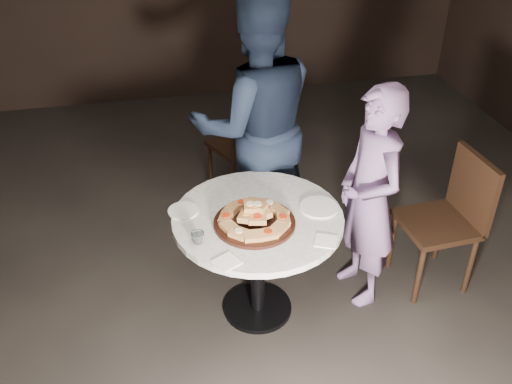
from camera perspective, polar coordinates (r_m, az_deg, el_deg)
The scene contains 13 objects.
floor at distance 3.62m, azimuth -0.08°, elevation -12.73°, with size 7.00×7.00×0.00m, color black.
table at distance 3.30m, azimuth 0.18°, elevation -4.32°, with size 1.22×1.22×0.73m.
serving_board at distance 3.15m, azimuth -0.15°, elevation -3.10°, with size 0.45×0.45×0.02m, color black.
focaccia_pile at distance 3.13m, azimuth -0.16°, elevation -2.45°, with size 0.41×0.40×0.11m.
plate_left at distance 3.28m, azimuth -7.29°, elevation -1.86°, with size 0.18×0.18×0.01m, color white.
plate_right at distance 3.29m, azimuth 6.30°, elevation -1.52°, with size 0.22×0.22×0.01m, color white.
water_glass at distance 3.02m, azimuth -5.84°, elevation -4.58°, with size 0.07×0.07×0.07m, color silver.
napkin_near at distance 2.90m, azimuth -2.89°, elevation -6.98°, with size 0.11×0.11×0.01m, color white.
napkin_far at distance 3.05m, azimuth 7.02°, elevation -4.88°, with size 0.12×0.12×0.01m, color white.
chair_far at distance 4.44m, azimuth -1.02°, elevation 4.98°, with size 0.54×0.55×0.87m.
chair_right at distance 3.80m, azimuth 18.96°, elevation -1.98°, with size 0.47×0.45×0.91m.
diner_navy at distance 3.78m, azimuth -0.07°, elevation 6.69°, with size 0.88×0.69×1.82m, color black.
diner_teal at distance 3.45m, azimuth 11.29°, elevation -0.68°, with size 0.52×0.34×1.43m, color slate.
Camera 1 is at (-0.52, -2.45, 2.61)m, focal length 40.00 mm.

